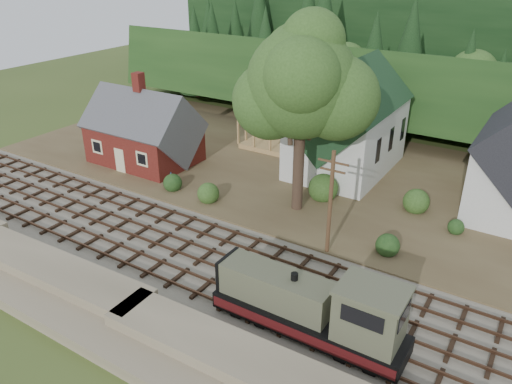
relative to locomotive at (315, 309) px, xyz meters
The scene contains 16 objects.
ground 10.63m from the locomotive, 163.30° to the left, with size 140.00×140.00×0.00m, color #384C1E.
embankment 11.59m from the locomotive, 151.21° to the right, with size 64.00×5.00×1.60m, color #7F7259.
railroad_bed 10.62m from the locomotive, 163.30° to the left, with size 64.00×11.00×0.16m, color #726B5B.
village_flat 23.34m from the locomotive, 115.47° to the left, with size 64.00×26.00×0.30m, color brown.
hillside 46.14m from the locomotive, 102.53° to the left, with size 70.00×28.00×8.00m, color #1E3F19.
ridge 61.85m from the locomotive, 99.31° to the left, with size 80.00×20.00×12.00m, color black.
depot 29.56m from the locomotive, 151.70° to the left, with size 10.80×7.41×9.00m.
church 24.26m from the locomotive, 109.44° to the left, with size 8.40×15.17×13.00m.
timber_frame 29.71m from the locomotive, 122.63° to the left, with size 8.20×6.20×6.99m.
lattice_tower 35.80m from the locomotive, 117.31° to the left, with size 3.20×3.20×12.12m.
big_tree 17.33m from the locomotive, 120.92° to the left, with size 10.90×8.40×14.70m.
telegraph_pole_near 9.02m from the locomotive, 110.12° to the left, with size 2.20×0.28×8.00m.
locomotive is the anchor object (origin of this frame).
car_blue 25.89m from the locomotive, 150.02° to the left, with size 1.44×3.58×1.22m, color #619AD0.
car_green 34.89m from the locomotive, 153.52° to the left, with size 1.30×3.72×1.22m, color #81B57D.
patio_set 28.67m from the locomotive, 155.13° to the left, with size 2.33×2.33×2.59m.
Camera 1 is at (18.91, -23.16, 19.73)m, focal length 35.00 mm.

